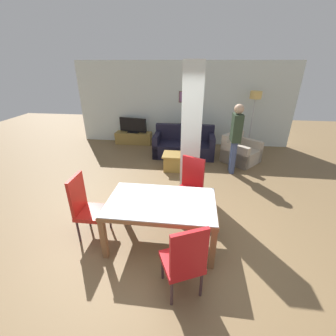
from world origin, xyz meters
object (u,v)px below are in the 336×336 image
standing_person (236,135)px  dining_chair_head_left (86,205)px  dining_chair_far_right (190,185)px  coffee_table (177,162)px  tv_screen (133,126)px  sofa (184,146)px  floor_lamp (255,101)px  tv_stand (134,138)px  dining_chair_near_right (185,260)px  armchair (240,152)px  dining_table (161,209)px  bottle (185,150)px

standing_person → dining_chair_head_left: bearing=133.9°
dining_chair_far_right → coffee_table: bearing=-52.4°
tv_screen → sofa: bearing=165.3°
sofa → floor_lamp: size_ratio=0.97×
dining_chair_head_left → coffee_table: size_ratio=1.48×
sofa → tv_stand: size_ratio=1.44×
dining_chair_head_left → dining_chair_near_right: 1.86m
sofa → coffee_table: bearing=82.9°
dining_chair_near_right → tv_stand: (-2.10, 5.54, -0.37)m
armchair → floor_lamp: bearing=-161.5°
dining_table → dining_chair_near_right: dining_chair_near_right is taller
dining_chair_near_right → standing_person: (1.05, 3.62, 0.45)m
dining_chair_far_right → dining_chair_head_left: bearing=53.4°
coffee_table → tv_stand: coffee_table is taller
bottle → tv_screen: 2.68m
dining_table → floor_lamp: floor_lamp is taller
sofa → bottle: 1.02m
tv_stand → standing_person: 3.78m
dining_table → floor_lamp: bearing=63.7°
bottle → dining_chair_head_left: bearing=-117.3°
sofa → floor_lamp: 2.55m
dining_chair_far_right → tv_stand: (-2.10, 3.78, -0.37)m
tv_screen → floor_lamp: (3.91, -0.16, 0.93)m
sofa → armchair: 1.67m
dining_chair_near_right → floor_lamp: (1.81, 5.38, 1.00)m
bottle → tv_screen: size_ratio=0.23×
standing_person → floor_lamp: bearing=-24.9°
dining_chair_near_right → standing_person: size_ratio=0.62×
dining_chair_far_right → dining_table: bearing=90.0°
floor_lamp → standing_person: floor_lamp is taller
tv_stand → armchair: bearing=-19.1°
dining_chair_head_left → tv_stand: 4.69m
bottle → tv_screen: bearing=135.2°
standing_person → dining_chair_near_right: bearing=162.2°
armchair → floor_lamp: floor_lamp is taller
bottle → dining_chair_near_right: bearing=-86.9°
dining_chair_near_right → tv_screen: 5.93m
coffee_table → tv_stand: bearing=130.9°
standing_person → tv_stand: bearing=57.0°
sofa → tv_stand: 2.04m
coffee_table → tv_screen: 2.63m
dining_chair_far_right → dining_chair_near_right: bearing=115.1°
bottle → standing_person: (1.25, -0.03, 0.49)m
armchair → coffee_table: 1.93m
dining_chair_near_right → armchair: 4.56m
dining_chair_near_right → tv_stand: size_ratio=0.86×
dining_chair_head_left → tv_stand: dining_chair_head_left is taller
coffee_table → armchair: bearing=23.2°
tv_stand → standing_person: standing_person is taller
coffee_table → tv_screen: size_ratio=0.75×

